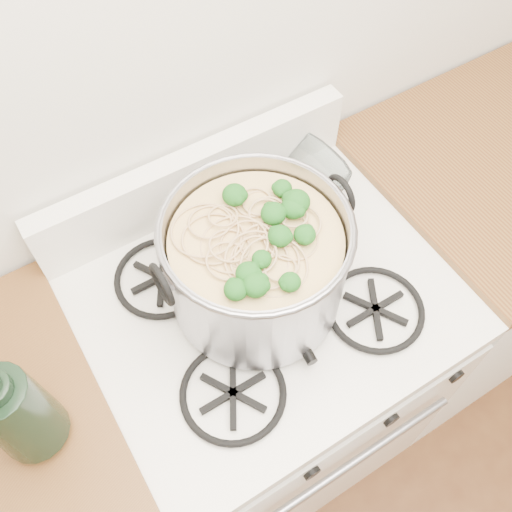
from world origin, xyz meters
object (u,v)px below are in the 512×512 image
at_px(gas_range, 265,378).
at_px(bottle, 11,406).
at_px(spatula, 256,261).
at_px(glass_bowl, 279,187).
at_px(stock_pot, 256,263).

xyz_separation_m(gas_range, bottle, (-0.50, -0.03, 0.64)).
bearing_deg(bottle, spatula, 32.40).
relative_size(glass_bowl, bottle, 0.37).
xyz_separation_m(gas_range, glass_bowl, (0.17, 0.22, 0.50)).
bearing_deg(stock_pot, bottle, -174.80).
height_order(gas_range, glass_bowl, glass_bowl).
distance_m(stock_pot, spatula, 0.12).
relative_size(stock_pot, spatula, 1.24).
relative_size(stock_pot, glass_bowl, 3.42).
distance_m(spatula, glass_bowl, 0.21).
bearing_deg(glass_bowl, bottle, -159.64).
bearing_deg(gas_range, spatula, 78.77).
height_order(gas_range, spatula, spatula).
distance_m(gas_range, bottle, 0.81).
distance_m(gas_range, glass_bowl, 0.57).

